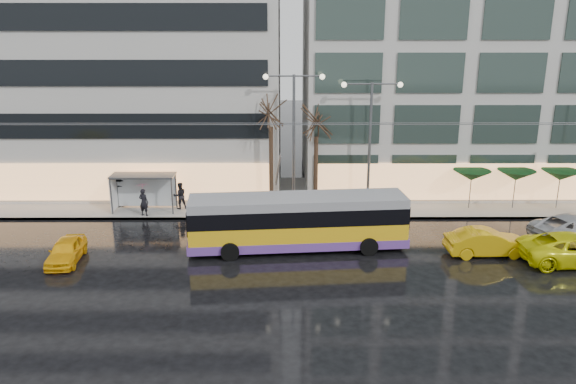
{
  "coord_description": "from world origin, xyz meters",
  "views": [
    {
      "loc": [
        1.45,
        -25.44,
        12.12
      ],
      "look_at": [
        1.59,
        5.0,
        3.08
      ],
      "focal_mm": 35.0,
      "sensor_mm": 36.0,
      "label": 1
    }
  ],
  "objects_px": {
    "trolleybus": "(298,224)",
    "taxi_a": "(66,251)",
    "bus_shelter": "(139,184)",
    "street_lamp_near": "(294,124)"
  },
  "relations": [
    {
      "from": "trolleybus",
      "to": "bus_shelter",
      "type": "bearing_deg",
      "value": 147.72
    },
    {
      "from": "street_lamp_near",
      "to": "taxi_a",
      "type": "relative_size",
      "value": 2.42
    },
    {
      "from": "bus_shelter",
      "to": "street_lamp_near",
      "type": "xyz_separation_m",
      "value": [
        10.38,
        0.11,
        4.03
      ]
    },
    {
      "from": "street_lamp_near",
      "to": "taxi_a",
      "type": "distance_m",
      "value": 15.82
    },
    {
      "from": "trolleybus",
      "to": "bus_shelter",
      "type": "distance_m",
      "value": 12.44
    },
    {
      "from": "bus_shelter",
      "to": "street_lamp_near",
      "type": "bearing_deg",
      "value": 0.63
    },
    {
      "from": "trolleybus",
      "to": "street_lamp_near",
      "type": "xyz_separation_m",
      "value": [
        -0.13,
        6.75,
        4.47
      ]
    },
    {
      "from": "trolleybus",
      "to": "taxi_a",
      "type": "xyz_separation_m",
      "value": [
        -12.36,
        -1.73,
        -0.88
      ]
    },
    {
      "from": "bus_shelter",
      "to": "taxi_a",
      "type": "relative_size",
      "value": 1.13
    },
    {
      "from": "taxi_a",
      "to": "trolleybus",
      "type": "bearing_deg",
      "value": 3.71
    }
  ]
}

